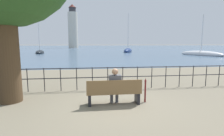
# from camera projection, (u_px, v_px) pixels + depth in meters

# --- Properties ---
(ground_plane) EXTENTS (1000.00, 1000.00, 0.00)m
(ground_plane) POSITION_uv_depth(u_px,v_px,m) (114.00, 104.00, 6.18)
(ground_plane) COLOR #7A705B
(harbor_water) EXTENTS (600.00, 300.00, 0.01)m
(harbor_water) POSITION_uv_depth(u_px,v_px,m) (90.00, 46.00, 162.25)
(harbor_water) COLOR #47607A
(harbor_water) RESTS_ON ground_plane
(park_bench) EXTENTS (1.90, 0.45, 0.90)m
(park_bench) POSITION_uv_depth(u_px,v_px,m) (114.00, 93.00, 6.06)
(park_bench) COLOR brown
(park_bench) RESTS_ON ground_plane
(seated_person_left) EXTENTS (0.43, 0.35, 1.28)m
(seated_person_left) POSITION_uv_depth(u_px,v_px,m) (115.00, 84.00, 6.10)
(seated_person_left) COLOR #4C4C51
(seated_person_left) RESTS_ON ground_plane
(promenade_railing) EXTENTS (14.27, 0.04, 1.05)m
(promenade_railing) POSITION_uv_depth(u_px,v_px,m) (108.00, 75.00, 8.11)
(promenade_railing) COLOR black
(promenade_railing) RESTS_ON ground_plane
(closed_umbrella) EXTENTS (0.09, 0.09, 0.89)m
(closed_umbrella) POSITION_uv_depth(u_px,v_px,m) (145.00, 89.00, 6.32)
(closed_umbrella) COLOR maroon
(closed_umbrella) RESTS_ON ground_plane
(sailboat_0) EXTENTS (4.13, 6.66, 10.36)m
(sailboat_0) POSITION_uv_depth(u_px,v_px,m) (128.00, 51.00, 45.78)
(sailboat_0) COLOR navy
(sailboat_0) RESTS_ON ground_plane
(sailboat_1) EXTENTS (2.54, 5.81, 12.22)m
(sailboat_1) POSITION_uv_depth(u_px,v_px,m) (40.00, 52.00, 39.41)
(sailboat_1) COLOR black
(sailboat_1) RESTS_ON ground_plane
(sailboat_2) EXTENTS (5.00, 8.64, 7.79)m
(sailboat_2) POSITION_uv_depth(u_px,v_px,m) (201.00, 54.00, 32.52)
(sailboat_2) COLOR silver
(sailboat_2) RESTS_ON ground_plane
(harbor_lighthouse) EXTENTS (5.03, 5.03, 22.64)m
(harbor_lighthouse) POSITION_uv_depth(u_px,v_px,m) (73.00, 28.00, 91.91)
(harbor_lighthouse) COLOR beige
(harbor_lighthouse) RESTS_ON ground_plane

